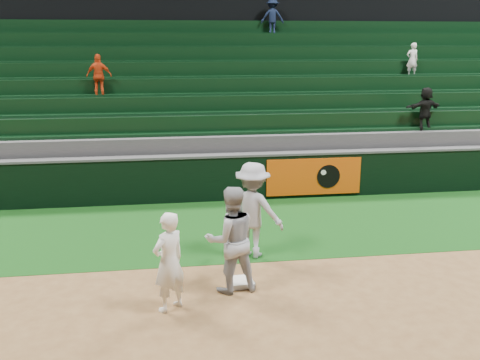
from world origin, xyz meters
The scene contains 8 objects.
ground centered at (0.00, 0.00, 0.00)m, with size 70.00×70.00×0.00m, color brown.
foul_grass centered at (0.00, 3.00, 0.00)m, with size 36.00×4.20×0.01m, color #0E380F.
first_base centered at (0.29, 0.00, 0.05)m, with size 0.42×0.42×0.09m, color white.
first_baseman centered at (-0.96, -0.71, 0.82)m, with size 0.59×0.39×1.63m, color white.
baserunner centered at (0.09, -0.17, 0.93)m, with size 0.90×0.70×1.85m, color #A2A4AC.
base_coach centered at (0.70, 1.25, 0.96)m, with size 1.23×0.71×1.90m, color #A2A4B0.
field_wall centered at (0.03, 5.20, 0.63)m, with size 36.00×0.45×1.25m.
stadium_seating centered at (0.01, 8.97, 1.70)m, with size 36.00×5.95×5.60m.
Camera 1 is at (-0.94, -8.56, 4.19)m, focal length 40.00 mm.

